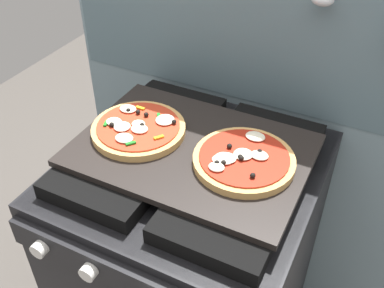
{
  "coord_description": "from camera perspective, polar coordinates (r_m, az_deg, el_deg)",
  "views": [
    {
      "loc": [
        0.37,
        -0.73,
        1.57
      ],
      "look_at": [
        0.0,
        0.0,
        0.93
      ],
      "focal_mm": 41.76,
      "sensor_mm": 36.0,
      "label": 1
    }
  ],
  "objects": [
    {
      "name": "pizza_left",
      "position": [
        1.09,
        -6.88,
        2.0
      ],
      "size": [
        0.23,
        0.23,
        0.03
      ],
      "color": "tan",
      "rests_on": "baking_tray"
    },
    {
      "name": "pizza_right",
      "position": [
        1.0,
        6.63,
        -1.87
      ],
      "size": [
        0.23,
        0.23,
        0.03
      ],
      "color": "tan",
      "rests_on": "baking_tray"
    },
    {
      "name": "baking_tray",
      "position": [
        1.05,
        0.0,
        -0.77
      ],
      "size": [
        0.54,
        0.38,
        0.02
      ],
      "primitive_type": "cube",
      "color": "black",
      "rests_on": "stove"
    },
    {
      "name": "kitchen_backsplash",
      "position": [
        1.37,
        6.39,
        3.1
      ],
      "size": [
        1.1,
        0.09,
        1.55
      ],
      "color": "#7A939E",
      "rests_on": "ground_plane"
    },
    {
      "name": "stove",
      "position": [
        1.38,
        -0.03,
        -15.73
      ],
      "size": [
        0.6,
        0.64,
        0.9
      ],
      "color": "black",
      "rests_on": "ground_plane"
    }
  ]
}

